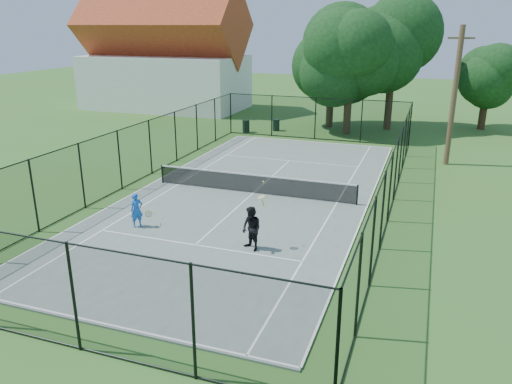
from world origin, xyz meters
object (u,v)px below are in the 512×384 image
(trash_bin_right, at_px, (276,125))
(utility_pole, at_px, (454,96))
(player_blue, at_px, (137,210))
(tennis_net, at_px, (253,183))
(trash_bin_left, at_px, (246,126))
(player_black, at_px, (252,229))

(trash_bin_right, xyz_separation_m, utility_pole, (12.41, -6.00, 3.54))
(player_blue, bearing_deg, trash_bin_right, 91.50)
(tennis_net, distance_m, utility_pole, 13.09)
(trash_bin_left, relative_size, utility_pole, 0.12)
(player_blue, bearing_deg, utility_pole, 50.78)
(trash_bin_left, bearing_deg, trash_bin_right, 34.59)
(trash_bin_right, xyz_separation_m, player_blue, (0.54, -20.54, 0.32))
(trash_bin_left, distance_m, player_blue, 19.34)
(trash_bin_right, distance_m, player_blue, 20.55)
(utility_pole, bearing_deg, trash_bin_left, 162.16)
(tennis_net, distance_m, player_black, 6.43)
(trash_bin_right, bearing_deg, trash_bin_left, -145.41)
(trash_bin_left, bearing_deg, utility_pole, -17.84)
(trash_bin_left, distance_m, trash_bin_right, 2.41)
(trash_bin_right, bearing_deg, tennis_net, -76.75)
(player_blue, xyz_separation_m, player_black, (5.11, -0.52, 0.12))
(trash_bin_left, height_order, player_black, player_black)
(trash_bin_right, xyz_separation_m, player_black, (5.64, -21.06, 0.43))
(tennis_net, height_order, utility_pole, utility_pole)
(player_black, bearing_deg, trash_bin_right, 105.01)
(player_blue, distance_m, player_black, 5.14)
(trash_bin_left, xyz_separation_m, player_blue, (2.52, -19.18, 0.28))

